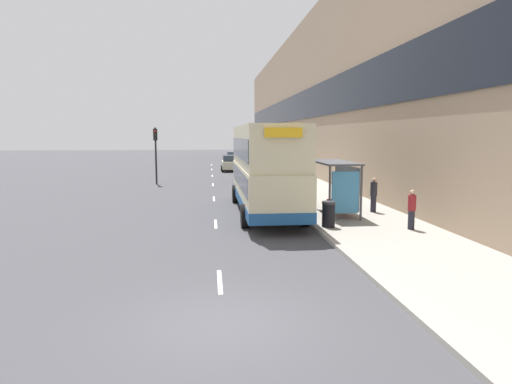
% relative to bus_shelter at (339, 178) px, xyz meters
% --- Properties ---
extents(ground_plane, '(220.00, 220.00, 0.00)m').
position_rel_bus_shelter_xyz_m(ground_plane, '(-5.77, -11.70, -1.88)').
color(ground_plane, '#424247').
extents(pavement, '(5.00, 93.00, 0.14)m').
position_rel_bus_shelter_xyz_m(pavement, '(0.73, 26.80, -1.81)').
color(pavement, '#A39E93').
rests_on(pavement, ground_plane).
extents(terrace_facade, '(3.10, 93.00, 15.03)m').
position_rel_bus_shelter_xyz_m(terrace_facade, '(4.72, 26.80, 5.63)').
color(terrace_facade, '#9E846B').
rests_on(terrace_facade, ground_plane).
extents(lane_mark_0, '(0.12, 2.00, 0.01)m').
position_rel_bus_shelter_xyz_m(lane_mark_0, '(-5.77, -8.97, -1.87)').
color(lane_mark_0, silver).
rests_on(lane_mark_0, ground_plane).
extents(lane_mark_1, '(0.12, 2.00, 0.01)m').
position_rel_bus_shelter_xyz_m(lane_mark_1, '(-5.77, -1.08, -1.87)').
color(lane_mark_1, silver).
rests_on(lane_mark_1, ground_plane).
extents(lane_mark_2, '(0.12, 2.00, 0.01)m').
position_rel_bus_shelter_xyz_m(lane_mark_2, '(-5.77, 6.81, -1.87)').
color(lane_mark_2, silver).
rests_on(lane_mark_2, ground_plane).
extents(lane_mark_3, '(0.12, 2.00, 0.01)m').
position_rel_bus_shelter_xyz_m(lane_mark_3, '(-5.77, 14.70, -1.87)').
color(lane_mark_3, silver).
rests_on(lane_mark_3, ground_plane).
extents(lane_mark_4, '(0.12, 2.00, 0.01)m').
position_rel_bus_shelter_xyz_m(lane_mark_4, '(-5.77, 22.59, -1.87)').
color(lane_mark_4, silver).
rests_on(lane_mark_4, ground_plane).
extents(lane_mark_5, '(0.12, 2.00, 0.01)m').
position_rel_bus_shelter_xyz_m(lane_mark_5, '(-5.77, 30.48, -1.87)').
color(lane_mark_5, silver).
rests_on(lane_mark_5, ground_plane).
extents(lane_mark_6, '(0.12, 2.00, 0.01)m').
position_rel_bus_shelter_xyz_m(lane_mark_6, '(-5.77, 38.37, -1.87)').
color(lane_mark_6, silver).
rests_on(lane_mark_6, ground_plane).
extents(bus_shelter, '(1.60, 4.20, 2.48)m').
position_rel_bus_shelter_xyz_m(bus_shelter, '(0.00, 0.00, 0.00)').
color(bus_shelter, '#4C4C51').
rests_on(bus_shelter, ground_plane).
extents(double_decker_bus_near, '(2.85, 11.15, 4.30)m').
position_rel_bus_shelter_xyz_m(double_decker_bus_near, '(-3.30, 1.47, 0.41)').
color(double_decker_bus_near, beige).
rests_on(double_decker_bus_near, ground_plane).
extents(car_0, '(1.99, 4.01, 1.72)m').
position_rel_bus_shelter_xyz_m(car_0, '(-3.80, 27.89, -1.02)').
color(car_0, '#B7B799').
rests_on(car_0, ground_plane).
extents(car_1, '(2.00, 4.33, 1.73)m').
position_rel_bus_shelter_xyz_m(car_1, '(-3.01, 37.07, -1.02)').
color(car_1, silver).
rests_on(car_1, ground_plane).
extents(car_2, '(2.03, 4.56, 1.84)m').
position_rel_bus_shelter_xyz_m(car_2, '(-2.58, 16.38, -0.97)').
color(car_2, black).
rests_on(car_2, ground_plane).
extents(pedestrian_at_shelter, '(0.31, 0.31, 1.58)m').
position_rel_bus_shelter_xyz_m(pedestrian_at_shelter, '(1.92, -3.63, -0.93)').
color(pedestrian_at_shelter, '#23232D').
rests_on(pedestrian_at_shelter, ground_plane).
extents(pedestrian_1, '(0.33, 0.33, 1.67)m').
position_rel_bus_shelter_xyz_m(pedestrian_1, '(1.88, 0.50, -0.88)').
color(pedestrian_1, '#23232D').
rests_on(pedestrian_1, ground_plane).
extents(pedestrian_2, '(0.34, 0.34, 1.70)m').
position_rel_bus_shelter_xyz_m(pedestrian_2, '(-0.69, 4.43, -0.87)').
color(pedestrian_2, '#23232D').
rests_on(pedestrian_2, ground_plane).
extents(litter_bin, '(0.55, 0.55, 1.05)m').
position_rel_bus_shelter_xyz_m(litter_bin, '(-1.22, -2.83, -1.21)').
color(litter_bin, black).
rests_on(litter_bin, ground_plane).
extents(traffic_light_far_kerb, '(0.30, 0.32, 4.43)m').
position_rel_bus_shelter_xyz_m(traffic_light_far_kerb, '(-10.17, 15.54, 1.12)').
color(traffic_light_far_kerb, black).
rests_on(traffic_light_far_kerb, ground_plane).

